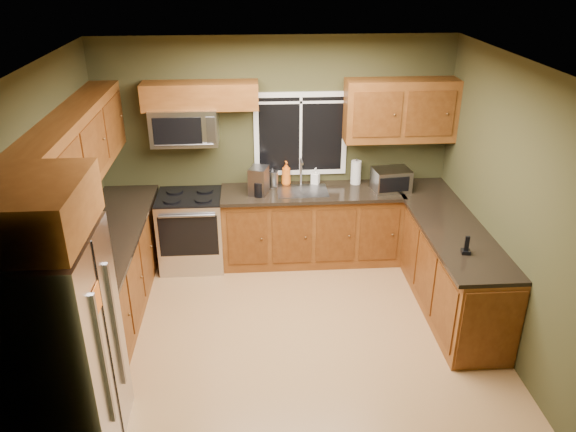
{
  "coord_description": "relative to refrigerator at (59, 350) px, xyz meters",
  "views": [
    {
      "loc": [
        -0.3,
        -4.68,
        3.54
      ],
      "look_at": [
        0.05,
        0.35,
        1.15
      ],
      "focal_mm": 35.0,
      "sensor_mm": 36.0,
      "label": 1
    }
  ],
  "objects": [
    {
      "name": "coffee_maker",
      "position": [
        1.52,
        2.73,
        0.19
      ],
      "size": [
        0.26,
        0.31,
        0.33
      ],
      "color": "slate",
      "rests_on": "countertop_back"
    },
    {
      "name": "kettle",
      "position": [
        1.69,
        2.95,
        0.15
      ],
      "size": [
        0.14,
        0.14,
        0.24
      ],
      "color": "#B7B7BC",
      "rests_on": "countertop_back"
    },
    {
      "name": "left_wall",
      "position": [
        -0.36,
        1.3,
        0.45
      ],
      "size": [
        0.0,
        3.6,
        3.6
      ],
      "primitive_type": "plane",
      "rotation": [
        1.57,
        0.0,
        1.57
      ],
      "color": "#38371D",
      "rests_on": "ground"
    },
    {
      "name": "upper_cabinets_back_right",
      "position": [
        3.19,
        2.94,
        0.96
      ],
      "size": [
        1.3,
        0.33,
        0.72
      ],
      "primitive_type": "cube",
      "color": "brown",
      "rests_on": "back_wall"
    },
    {
      "name": "base_cabinets_peninsula",
      "position": [
        3.54,
        1.84,
        -0.45
      ],
      "size": [
        0.6,
        2.52,
        0.9
      ],
      "color": "brown",
      "rests_on": "ground"
    },
    {
      "name": "base_cabinets_left",
      "position": [
        -0.06,
        1.78,
        -0.45
      ],
      "size": [
        0.6,
        2.65,
        0.9
      ],
      "primitive_type": "cube",
      "color": "brown",
      "rests_on": "ground"
    },
    {
      "name": "upper_cabinets_left",
      "position": [
        -0.2,
        1.78,
        0.96
      ],
      "size": [
        0.33,
        2.65,
        0.72
      ],
      "primitive_type": "cube",
      "color": "brown",
      "rests_on": "left_wall"
    },
    {
      "name": "front_wall",
      "position": [
        1.74,
        -0.5,
        0.45
      ],
      "size": [
        4.2,
        0.0,
        4.2
      ],
      "primitive_type": "plane",
      "rotation": [
        -1.57,
        0.0,
        0.0
      ],
      "color": "#38371D",
      "rests_on": "ground"
    },
    {
      "name": "paper_towel_roll",
      "position": [
        2.71,
        2.98,
        0.19
      ],
      "size": [
        0.16,
        0.16,
        0.32
      ],
      "color": "white",
      "rests_on": "countertop_back"
    },
    {
      "name": "cordless_phone",
      "position": [
        3.44,
        1.15,
        0.09
      ],
      "size": [
        0.09,
        0.09,
        0.18
      ],
      "color": "black",
      "rests_on": "countertop_peninsula"
    },
    {
      "name": "floor",
      "position": [
        1.74,
        1.3,
        -0.9
      ],
      "size": [
        4.2,
        4.2,
        0.0
      ],
      "primitive_type": "plane",
      "color": "#9E7245",
      "rests_on": "ground"
    },
    {
      "name": "back_wall",
      "position": [
        1.74,
        3.1,
        0.45
      ],
      "size": [
        4.2,
        0.0,
        4.2
      ],
      "primitive_type": "plane",
      "rotation": [
        1.57,
        0.0,
        0.0
      ],
      "color": "#38371D",
      "rests_on": "ground"
    },
    {
      "name": "toaster_oven",
      "position": [
        3.1,
        2.74,
        0.17
      ],
      "size": [
        0.46,
        0.38,
        0.26
      ],
      "color": "#B7B7BC",
      "rests_on": "countertop_back"
    },
    {
      "name": "refrigerator",
      "position": [
        0.0,
        0.0,
        0.0
      ],
      "size": [
        0.74,
        0.9,
        1.8
      ],
      "color": "#B7B7BC",
      "rests_on": "ground"
    },
    {
      "name": "countertop_back",
      "position": [
        2.15,
        2.78,
        0.02
      ],
      "size": [
        2.17,
        0.65,
        0.04
      ],
      "primitive_type": "cube",
      "color": "black",
      "rests_on": "base_cabinets_back"
    },
    {
      "name": "upper_cabinets_back_left",
      "position": [
        0.89,
        2.94,
        1.17
      ],
      "size": [
        1.3,
        0.33,
        0.3
      ],
      "primitive_type": "cube",
      "color": "brown",
      "rests_on": "back_wall"
    },
    {
      "name": "countertop_left",
      "position": [
        -0.04,
        1.78,
        0.02
      ],
      "size": [
        0.65,
        2.65,
        0.04
      ],
      "primitive_type": "cube",
      "color": "black",
      "rests_on": "base_cabinets_left"
    },
    {
      "name": "soap_bottle_a",
      "position": [
        1.86,
        3.0,
        0.19
      ],
      "size": [
        0.13,
        0.13,
        0.3
      ],
      "primitive_type": "imported",
      "rotation": [
        0.0,
        0.0,
        0.13
      ],
      "color": "orange",
      "rests_on": "countertop_back"
    },
    {
      "name": "window",
      "position": [
        2.04,
        3.08,
        0.65
      ],
      "size": [
        1.12,
        0.03,
        1.02
      ],
      "color": "white",
      "rests_on": "back_wall"
    },
    {
      "name": "upper_cabinet_over_fridge",
      "position": [
        -0.0,
        0.0,
        1.13
      ],
      "size": [
        0.72,
        0.9,
        0.38
      ],
      "primitive_type": "cube",
      "color": "brown",
      "rests_on": "left_wall"
    },
    {
      "name": "countertop_peninsula",
      "position": [
        3.51,
        1.85,
        0.02
      ],
      "size": [
        0.65,
        2.5,
        0.04
      ],
      "primitive_type": "cube",
      "color": "black",
      "rests_on": "base_cabinets_peninsula"
    },
    {
      "name": "right_wall",
      "position": [
        3.84,
        1.3,
        0.45
      ],
      "size": [
        0.0,
        3.6,
        3.6
      ],
      "primitive_type": "plane",
      "rotation": [
        1.57,
        0.0,
        -1.57
      ],
      "color": "#38371D",
      "rests_on": "ground"
    },
    {
      "name": "base_cabinets_back",
      "position": [
        2.15,
        2.8,
        -0.45
      ],
      "size": [
        2.17,
        0.6,
        0.9
      ],
      "primitive_type": "cube",
      "color": "brown",
      "rests_on": "ground"
    },
    {
      "name": "ceiling",
      "position": [
        1.74,
        1.3,
        1.8
      ],
      "size": [
        4.2,
        4.2,
        0.0
      ],
      "primitive_type": "plane",
      "rotation": [
        3.14,
        0.0,
        0.0
      ],
      "color": "white",
      "rests_on": "back_wall"
    },
    {
      "name": "range",
      "position": [
        0.69,
        2.77,
        -0.43
      ],
      "size": [
        0.76,
        0.69,
        0.94
      ],
      "color": "#B7B7BC",
      "rests_on": "ground"
    },
    {
      "name": "sink",
      "position": [
        2.04,
        2.79,
        0.05
      ],
      "size": [
        0.6,
        0.42,
        0.36
      ],
      "color": "slate",
      "rests_on": "countertop_back"
    },
    {
      "name": "soap_bottle_b",
      "position": [
        2.22,
        3.0,
        0.14
      ],
      "size": [
        0.12,
        0.12,
        0.2
      ],
      "primitive_type": "imported",
      "rotation": [
        0.0,
        0.0,
        -0.41
      ],
      "color": "white",
      "rests_on": "countertop_back"
    },
    {
      "name": "microwave",
      "position": [
        0.69,
        2.91,
        0.83
      ],
      "size": [
        0.76,
        0.41,
        0.42
      ],
      "color": "#B7B7BC",
      "rests_on": "back_wall"
    }
  ]
}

